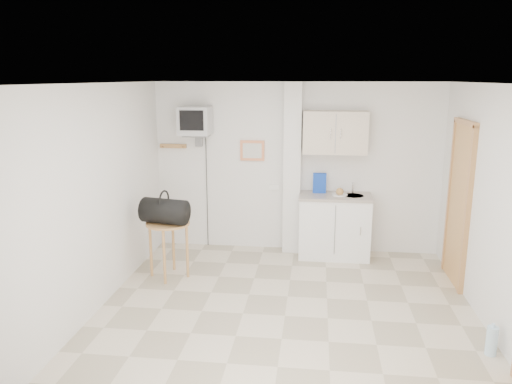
# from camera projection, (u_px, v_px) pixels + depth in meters

# --- Properties ---
(ground) EXTENTS (4.50, 4.50, 0.00)m
(ground) POSITION_uv_depth(u_px,v_px,m) (285.00, 316.00, 5.48)
(ground) COLOR beige
(ground) RESTS_ON ground
(room_envelope) EXTENTS (4.24, 4.54, 2.55)m
(room_envelope) POSITION_uv_depth(u_px,v_px,m) (310.00, 178.00, 5.19)
(room_envelope) COLOR white
(room_envelope) RESTS_ON ground
(kitchenette) EXTENTS (1.03, 0.58, 2.10)m
(kitchenette) POSITION_uv_depth(u_px,v_px,m) (335.00, 202.00, 7.17)
(kitchenette) COLOR white
(kitchenette) RESTS_ON ground
(crt_television) EXTENTS (0.44, 0.45, 2.15)m
(crt_television) POSITION_uv_depth(u_px,v_px,m) (195.00, 122.00, 7.17)
(crt_television) COLOR slate
(crt_television) RESTS_ON ground
(round_table) EXTENTS (0.56, 0.56, 0.74)m
(round_table) POSITION_uv_depth(u_px,v_px,m) (168.00, 231.00, 6.43)
(round_table) COLOR #A57541
(round_table) RESTS_ON ground
(duffel_bag) EXTENTS (0.64, 0.43, 0.43)m
(duffel_bag) POSITION_uv_depth(u_px,v_px,m) (165.00, 211.00, 6.32)
(duffel_bag) COLOR black
(duffel_bag) RESTS_ON round_table
(water_bottle) EXTENTS (0.11, 0.11, 0.32)m
(water_bottle) POSITION_uv_depth(u_px,v_px,m) (492.00, 341.00, 4.68)
(water_bottle) COLOR #B5DAF2
(water_bottle) RESTS_ON ground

